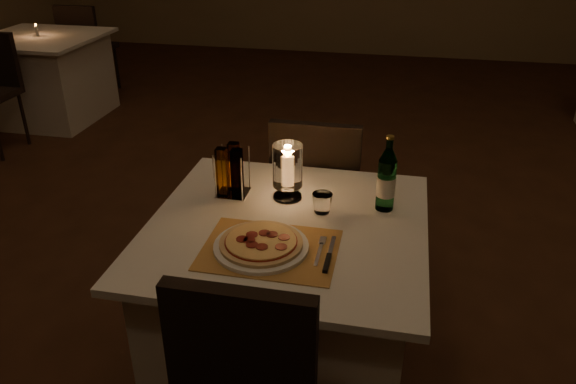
% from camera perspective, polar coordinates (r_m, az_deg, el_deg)
% --- Properties ---
extents(floor, '(8.00, 10.00, 0.02)m').
position_cam_1_polar(floor, '(3.05, 0.40, -8.44)').
color(floor, '#422415').
rests_on(floor, ground).
extents(main_table, '(1.00, 1.00, 0.74)m').
position_cam_1_polar(main_table, '(2.24, -0.11, -11.33)').
color(main_table, silver).
rests_on(main_table, ground).
extents(chair_far, '(0.42, 0.42, 0.90)m').
position_cam_1_polar(chair_far, '(2.74, 2.97, 0.77)').
color(chair_far, black).
rests_on(chair_far, ground).
extents(placemat, '(0.45, 0.34, 0.00)m').
position_cam_1_polar(placemat, '(1.89, -1.85, -5.87)').
color(placemat, '#B5803F').
rests_on(placemat, main_table).
extents(plate, '(0.32, 0.32, 0.01)m').
position_cam_1_polar(plate, '(1.89, -2.74, -5.53)').
color(plate, white).
rests_on(plate, placemat).
extents(pizza, '(0.28, 0.28, 0.02)m').
position_cam_1_polar(pizza, '(1.88, -2.75, -5.12)').
color(pizza, '#D8B77F').
rests_on(pizza, plate).
extents(fork, '(0.02, 0.18, 0.00)m').
position_cam_1_polar(fork, '(1.89, 3.29, -5.78)').
color(fork, silver).
rests_on(fork, placemat).
extents(knife, '(0.02, 0.22, 0.01)m').
position_cam_1_polar(knife, '(1.83, 4.09, -6.83)').
color(knife, black).
rests_on(knife, placemat).
extents(tumbler, '(0.08, 0.08, 0.08)m').
position_cam_1_polar(tumbler, '(2.10, 3.50, -1.12)').
color(tumbler, white).
rests_on(tumbler, main_table).
extents(water_bottle, '(0.07, 0.07, 0.30)m').
position_cam_1_polar(water_bottle, '(2.11, 9.97, 1.19)').
color(water_bottle, '#569F67').
rests_on(water_bottle, main_table).
extents(hurricane_candle, '(0.12, 0.12, 0.22)m').
position_cam_1_polar(hurricane_candle, '(2.15, -0.05, 2.51)').
color(hurricane_candle, white).
rests_on(hurricane_candle, main_table).
extents(cruet_caddy, '(0.12, 0.12, 0.21)m').
position_cam_1_polar(cruet_caddy, '(2.20, -5.78, 1.97)').
color(cruet_caddy, white).
rests_on(cruet_caddy, main_table).
extents(neighbor_table_left, '(1.00, 1.00, 0.74)m').
position_cam_1_polar(neighbor_table_left, '(5.58, -23.34, 10.63)').
color(neighbor_table_left, silver).
rests_on(neighbor_table_left, ground).
extents(neighbor_chair_lb, '(0.42, 0.42, 0.90)m').
position_cam_1_polar(neighbor_chair_lb, '(6.12, -19.97, 14.25)').
color(neighbor_chair_lb, black).
rests_on(neighbor_chair_lb, ground).
extents(neighbor_candle_left, '(0.03, 0.03, 0.11)m').
position_cam_1_polar(neighbor_candle_left, '(5.49, -24.15, 14.74)').
color(neighbor_candle_left, white).
rests_on(neighbor_candle_left, neighbor_table_left).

